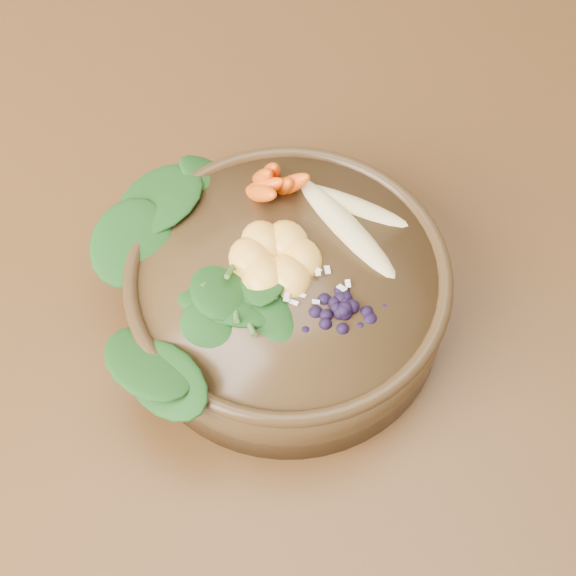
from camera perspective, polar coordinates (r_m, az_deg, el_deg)
name	(u,v)px	position (r m, az deg, el deg)	size (l,w,h in m)	color
ground	(435,445)	(1.45, 10.38, -10.94)	(4.00, 4.00, 0.00)	#381E0F
dining_table	(532,220)	(0.88, 16.95, 4.65)	(1.60, 0.90, 0.75)	#331C0C
stoneware_bowl	(288,295)	(0.64, 0.00, -0.47)	(0.25, 0.25, 0.07)	#402C16
kale_heap	(202,247)	(0.61, -6.11, 2.91)	(0.17, 0.15, 0.04)	#1A4D16
carrot_cluster	(268,162)	(0.64, -1.43, 8.97)	(0.05, 0.05, 0.07)	#FB5E12
banana_halves	(350,206)	(0.64, 4.44, 5.81)	(0.11, 0.14, 0.02)	#E0CC84
mandarin_cluster	(275,248)	(0.61, -0.92, 2.86)	(0.07, 0.08, 0.03)	#FFB33D
blueberry_pile	(341,299)	(0.58, 3.80, -0.80)	(0.12, 0.09, 0.03)	black
coconut_flakes	(306,281)	(0.61, 1.28, 0.47)	(0.08, 0.06, 0.01)	white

